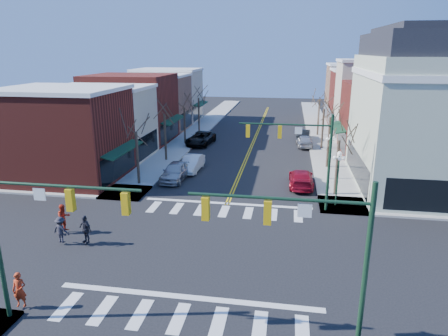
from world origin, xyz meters
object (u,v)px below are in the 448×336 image
at_px(car_right_mid, 304,141).
at_px(pedestrian_red_a, 19,290).
at_px(car_left_near, 175,171).
at_px(pedestrian_dark_b, 61,230).
at_px(car_left_far, 201,138).
at_px(pedestrian_dark_a, 85,229).
at_px(car_right_near, 301,178).
at_px(pedestrian_red_b, 64,218).
at_px(lamppost_midblock, 330,149).
at_px(car_left_mid, 192,163).
at_px(lamppost_corner, 338,169).
at_px(car_right_far, 304,135).
at_px(victorian_corner, 438,110).

height_order(car_right_mid, pedestrian_red_a, pedestrian_red_a).
height_order(car_left_near, pedestrian_dark_b, pedestrian_dark_b).
height_order(car_left_far, pedestrian_red_a, pedestrian_red_a).
distance_m(car_right_mid, pedestrian_dark_a, 31.51).
height_order(car_right_near, pedestrian_dark_b, pedestrian_dark_b).
distance_m(car_left_near, pedestrian_dark_a, 13.29).
distance_m(pedestrian_red_a, pedestrian_red_b, 7.96).
relative_size(car_left_near, car_right_near, 0.95).
height_order(lamppost_midblock, car_left_mid, lamppost_midblock).
bearing_deg(car_left_near, pedestrian_red_b, -106.55).
height_order(lamppost_corner, pedestrian_dark_b, lamppost_corner).
xyz_separation_m(car_right_near, pedestrian_red_a, (-13.00, -19.59, 0.26)).
xyz_separation_m(car_left_mid, pedestrian_dark_b, (-4.13, -16.46, 0.23)).
relative_size(car_left_mid, car_right_far, 1.00).
relative_size(car_right_near, car_right_mid, 1.15).
height_order(lamppost_corner, pedestrian_red_b, lamppost_corner).
distance_m(car_left_mid, pedestrian_dark_b, 16.97).
xyz_separation_m(car_right_near, car_right_mid, (0.70, 15.08, 0.01)).
height_order(car_right_near, pedestrian_red_b, pedestrian_red_b).
bearing_deg(car_left_near, car_right_near, 2.35).
bearing_deg(car_left_far, car_right_far, 24.67).
height_order(victorian_corner, car_right_mid, victorian_corner).
height_order(car_left_mid, pedestrian_red_b, pedestrian_red_b).
xyz_separation_m(car_left_far, pedestrian_red_b, (-3.19, -26.19, 0.28)).
xyz_separation_m(lamppost_midblock, pedestrian_red_b, (-17.79, -14.07, -1.89)).
bearing_deg(car_left_far, victorian_corner, -23.25).
height_order(car_right_mid, car_right_far, car_right_far).
bearing_deg(car_left_far, lamppost_corner, -46.29).
relative_size(car_right_far, pedestrian_red_b, 2.47).
bearing_deg(pedestrian_dark_a, pedestrian_red_a, -63.36).
relative_size(lamppost_corner, car_right_near, 0.86).
height_order(victorian_corner, lamppost_midblock, victorian_corner).
distance_m(lamppost_midblock, car_right_near, 3.96).
xyz_separation_m(car_left_far, pedestrian_red_a, (-0.90, -33.81, 0.20)).
relative_size(victorian_corner, pedestrian_red_b, 7.71).
distance_m(car_right_near, pedestrian_red_a, 23.51).
bearing_deg(car_right_mid, pedestrian_dark_a, 58.28).
height_order(lamppost_midblock, car_left_far, lamppost_midblock).
relative_size(car_right_near, pedestrian_dark_a, 2.86).
height_order(lamppost_midblock, pedestrian_red_b, lamppost_midblock).
xyz_separation_m(lamppost_corner, car_right_mid, (-1.80, 19.47, -2.21)).
bearing_deg(car_left_mid, lamppost_corner, -27.79).
distance_m(car_right_mid, pedestrian_red_a, 37.28).
distance_m(car_left_mid, pedestrian_red_a, 22.75).
relative_size(car_left_far, pedestrian_dark_a, 3.23).
distance_m(car_right_far, pedestrian_dark_a, 34.75).
distance_m(lamppost_corner, lamppost_midblock, 6.50).
bearing_deg(car_left_mid, pedestrian_red_a, -94.39).
xyz_separation_m(car_left_near, pedestrian_red_b, (-3.99, -11.90, 0.26)).
xyz_separation_m(lamppost_corner, car_left_mid, (-13.00, 7.42, -2.21)).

